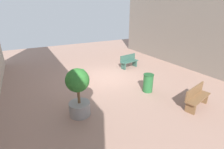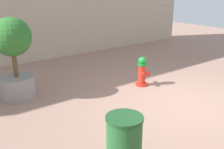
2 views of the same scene
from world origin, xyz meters
TOP-DOWN VIEW (x-y plane):
  - ground_plane at (0.00, 0.00)m, footprint 23.40×23.40m
  - fire_hydrant at (1.59, -0.14)m, footprint 0.40×0.40m
  - planter_tree at (2.80, 2.91)m, footprint 0.92×0.92m
  - trash_bin at (-0.97, 2.63)m, footprint 0.53×0.53m

SIDE VIEW (x-z plane):
  - ground_plane at x=0.00m, z-range 0.00..0.00m
  - fire_hydrant at x=1.59m, z-range 0.00..0.82m
  - trash_bin at x=-0.97m, z-range 0.00..0.95m
  - planter_tree at x=2.80m, z-range 0.11..2.09m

